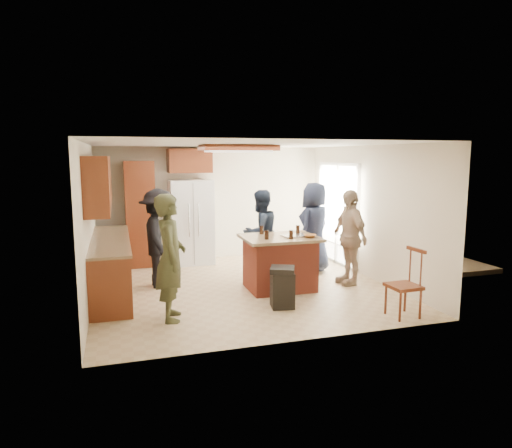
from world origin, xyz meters
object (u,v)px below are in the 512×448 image
object	(u,v)px
trash_bin	(282,287)
refrigerator	(191,222)
person_side_right	(349,237)
person_behind_right	(314,228)
spindle_chair	(405,286)
person_behind_left	(260,233)
kitchen_island	(280,262)
person_counter	(159,238)
person_front_left	(170,257)

from	to	relation	value
trash_bin	refrigerator	bearing A→B (deg)	104.39
person_side_right	trash_bin	xyz separation A→B (m)	(-1.61, -0.89, -0.54)
person_behind_right	spindle_chair	distance (m)	2.78
person_behind_left	kitchen_island	xyz separation A→B (m)	(0.02, -1.05, -0.36)
person_counter	kitchen_island	xyz separation A→B (m)	(1.98, -0.78, -0.40)
person_behind_right	refrigerator	world-z (taller)	refrigerator
person_behind_right	spindle_chair	bearing A→B (deg)	58.21
person_behind_right	spindle_chair	size ratio (longest dim) A/B	1.80
person_side_right	person_behind_left	bearing A→B (deg)	-131.53
person_side_right	refrigerator	size ratio (longest dim) A/B	0.95
person_behind_right	person_counter	xyz separation A→B (m)	(-3.04, -0.14, -0.03)
refrigerator	spindle_chair	bearing A→B (deg)	-60.47
person_front_left	spindle_chair	world-z (taller)	person_front_left
person_behind_left	person_side_right	size ratio (longest dim) A/B	0.97
person_behind_right	person_behind_left	bearing A→B (deg)	-42.62
person_counter	trash_bin	world-z (taller)	person_counter
person_behind_right	trash_bin	distance (m)	2.36
refrigerator	spindle_chair	distance (m)	4.89
person_behind_left	trash_bin	xyz separation A→B (m)	(-0.27, -1.98, -0.51)
person_behind_left	person_counter	bearing A→B (deg)	-17.22
spindle_chair	person_behind_left	bearing A→B (deg)	113.84
person_side_right	spindle_chair	xyz separation A→B (m)	(-0.07, -1.79, -0.40)
person_behind_right	person_side_right	distance (m)	0.99
refrigerator	kitchen_island	bearing A→B (deg)	-64.45
person_behind_left	refrigerator	distance (m)	1.78
person_front_left	trash_bin	size ratio (longest dim) A/B	2.84
refrigerator	person_counter	bearing A→B (deg)	-116.83
person_behind_right	refrigerator	distance (m)	2.67
person_front_left	trash_bin	bearing A→B (deg)	-82.95
person_behind_left	person_front_left	bearing A→B (deg)	20.60
trash_bin	person_side_right	bearing A→B (deg)	29.06
person_side_right	person_counter	distance (m)	3.39
person_front_left	person_side_right	xyz separation A→B (m)	(3.29, 0.91, -0.04)
kitchen_island	person_behind_left	bearing A→B (deg)	91.18
trash_bin	spindle_chair	distance (m)	1.79
person_behind_right	person_counter	world-z (taller)	person_behind_right
person_behind_right	refrigerator	size ratio (longest dim) A/B	0.99
person_counter	kitchen_island	world-z (taller)	person_counter
person_counter	spindle_chair	size ratio (longest dim) A/B	1.75
person_side_right	trash_bin	bearing A→B (deg)	-63.39
person_front_left	spindle_chair	distance (m)	3.37
person_side_right	kitchen_island	bearing A→B (deg)	-94.14
person_side_right	person_counter	size ratio (longest dim) A/B	0.98
kitchen_island	spindle_chair	distance (m)	2.21
person_front_left	kitchen_island	size ratio (longest dim) A/B	1.40
person_behind_left	kitchen_island	world-z (taller)	person_behind_left
person_counter	refrigerator	size ratio (longest dim) A/B	0.97
person_behind_right	kitchen_island	size ratio (longest dim) A/B	1.40
person_front_left	person_side_right	size ratio (longest dim) A/B	1.04
person_behind_left	person_counter	xyz separation A→B (m)	(-1.96, -0.27, 0.04)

